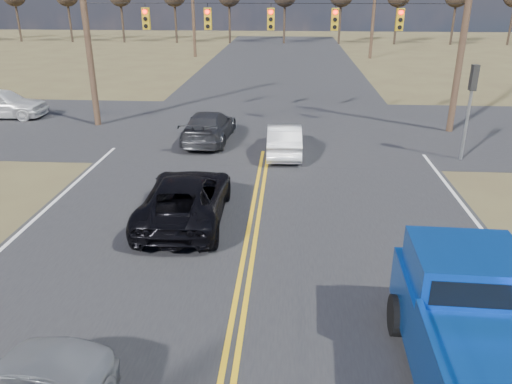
# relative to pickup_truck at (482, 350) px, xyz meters

# --- Properties ---
(road_main) EXTENTS (14.00, 120.00, 0.02)m
(road_main) POSITION_rel_pickup_truck_xyz_m (-4.33, 9.93, -1.08)
(road_main) COLOR #28282B
(road_main) RESTS_ON ground
(road_cross) EXTENTS (120.00, 12.00, 0.02)m
(road_cross) POSITION_rel_pickup_truck_xyz_m (-4.33, 17.93, -1.08)
(road_cross) COLOR #28282B
(road_cross) RESTS_ON ground
(signal_gantry) EXTENTS (19.60, 4.83, 10.00)m
(signal_gantry) POSITION_rel_pickup_truck_xyz_m (-3.83, 17.72, 3.98)
(signal_gantry) COLOR #473323
(signal_gantry) RESTS_ON ground
(utility_poles) EXTENTS (19.60, 58.32, 10.00)m
(utility_poles) POSITION_rel_pickup_truck_xyz_m (-4.33, 16.93, 4.14)
(utility_poles) COLOR #473323
(utility_poles) RESTS_ON ground
(treeline) EXTENTS (87.00, 117.80, 7.40)m
(treeline) POSITION_rel_pickup_truck_xyz_m (-4.33, 26.90, 4.62)
(treeline) COLOR #33261C
(treeline) RESTS_ON ground
(pickup_truck) EXTENTS (2.53, 6.02, 2.23)m
(pickup_truck) POSITION_rel_pickup_truck_xyz_m (0.00, 0.00, 0.00)
(pickup_truck) COLOR black
(pickup_truck) RESTS_ON ground
(black_suv) EXTENTS (2.51, 5.26, 1.45)m
(black_suv) POSITION_rel_pickup_truck_xyz_m (-6.42, 6.89, -0.36)
(black_suv) COLOR black
(black_suv) RESTS_ON ground
(white_car_queue) EXTENTS (1.51, 4.10, 1.34)m
(white_car_queue) POSITION_rel_pickup_truck_xyz_m (-3.53, 13.70, -0.41)
(white_car_queue) COLOR silver
(white_car_queue) RESTS_ON ground
(dgrey_car_queue) EXTENTS (2.19, 4.92, 1.40)m
(dgrey_car_queue) POSITION_rel_pickup_truck_xyz_m (-7.05, 15.43, -0.38)
(dgrey_car_queue) COLOR #323337
(dgrey_car_queue) RESTS_ON ground
(cross_car_west) EXTENTS (2.01, 4.78, 1.62)m
(cross_car_west) POSITION_rel_pickup_truck_xyz_m (-19.13, 19.16, -0.28)
(cross_car_west) COLOR silver
(cross_car_west) RESTS_ON ground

